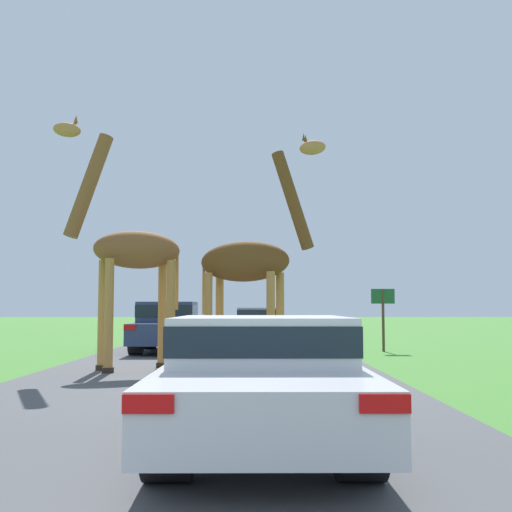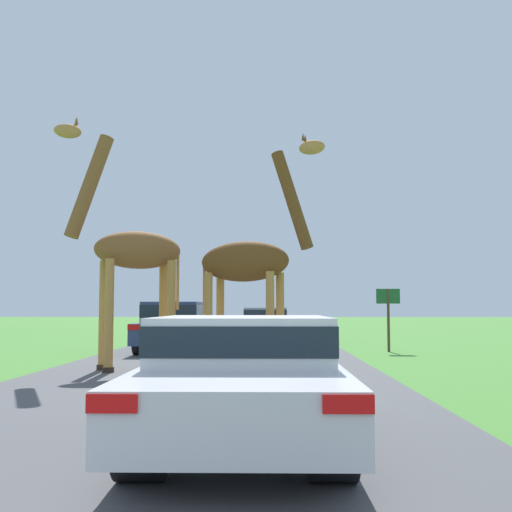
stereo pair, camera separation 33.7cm
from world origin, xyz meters
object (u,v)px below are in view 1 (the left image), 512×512
sign_post (383,308)px  car_queue_left (168,325)px  car_queue_right (258,323)px  giraffe_near_road (250,264)px  car_lead_maroon (261,373)px  giraffe_companion (130,253)px

sign_post → car_queue_left: bearing=-179.6°
car_queue_right → giraffe_near_road: bearing=-91.5°
giraffe_near_road → car_lead_maroon: (0.13, -7.16, -1.55)m
giraffe_near_road → car_queue_right: (0.28, 10.86, -1.55)m
giraffe_companion → sign_post: giraffe_companion is taller
giraffe_near_road → giraffe_companion: bearing=-67.2°
giraffe_near_road → sign_post: 6.90m
car_queue_right → sign_post: bearing=-55.2°
car_queue_right → car_queue_left: size_ratio=1.09×
car_queue_left → car_lead_maroon: bearing=-78.5°
giraffe_near_road → car_lead_maroon: giraffe_near_road is taller
car_lead_maroon → giraffe_near_road: bearing=91.1°
giraffe_near_road → sign_post: giraffe_near_road is taller
car_lead_maroon → sign_post: bearing=73.3°
car_queue_left → giraffe_near_road: bearing=-66.1°
car_queue_right → car_queue_left: bearing=-117.2°
car_queue_right → sign_post: sign_post is taller
giraffe_companion → car_queue_left: size_ratio=1.28×
car_lead_maroon → car_queue_left: 12.96m
giraffe_near_road → giraffe_companion: (-2.55, -0.01, 0.23)m
giraffe_near_road → car_queue_left: bearing=-133.4°
car_queue_left → sign_post: (6.41, 0.04, 0.51)m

